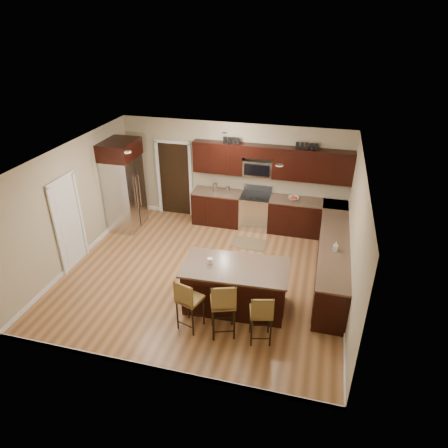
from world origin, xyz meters
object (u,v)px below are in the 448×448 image
(range, at_px, (255,211))
(stool_mid, at_px, (223,304))
(stool_right, at_px, (261,313))
(refrigerator, at_px, (124,185))
(stool_left, at_px, (188,300))
(island, at_px, (235,288))

(range, bearing_deg, stool_mid, -87.09)
(stool_mid, bearing_deg, stool_right, -18.53)
(stool_mid, bearing_deg, refrigerator, 117.51)
(stool_mid, relative_size, refrigerator, 0.48)
(stool_right, relative_size, refrigerator, 0.43)
(stool_left, bearing_deg, refrigerator, 147.76)
(stool_mid, height_order, refrigerator, refrigerator)
(range, bearing_deg, refrigerator, -166.34)
(island, height_order, stool_left, stool_left)
(island, height_order, stool_mid, stool_mid)
(range, relative_size, stool_mid, 0.97)
(stool_left, bearing_deg, stool_right, 17.12)
(stool_left, xyz_separation_m, stool_mid, (0.65, -0.00, 0.05))
(stool_mid, xyz_separation_m, refrigerator, (-3.51, 3.33, 0.49))
(range, height_order, stool_left, range)
(island, bearing_deg, refrigerator, 141.87)
(refrigerator, bearing_deg, range, 13.66)
(range, height_order, refrigerator, refrigerator)
(refrigerator, bearing_deg, stool_right, -38.54)
(island, distance_m, refrigerator, 4.38)
(range, distance_m, refrigerator, 3.47)
(range, bearing_deg, island, -86.02)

